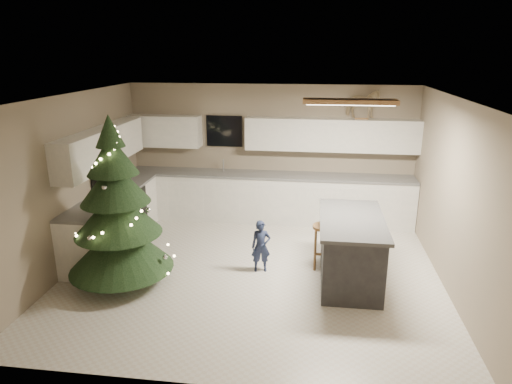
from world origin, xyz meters
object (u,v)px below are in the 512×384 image
island (350,249)px  bar_stool (324,236)px  christmas_tree (118,217)px  rocking_horse (362,104)px  toddler (261,246)px

island → bar_stool: 0.51m
island → christmas_tree: 3.31m
christmas_tree → island: bearing=8.6°
island → bar_stool: bearing=136.8°
christmas_tree → rocking_horse: (3.50, 2.88, 1.29)m
rocking_horse → island: bearing=-175.2°
toddler → island: bearing=-16.7°
island → toddler: (-1.30, 0.11, -0.08)m
island → bar_stool: island is taller
christmas_tree → toddler: 2.11m
bar_stool → toddler: (-0.93, -0.24, -0.12)m
rocking_horse → bar_stool: bearing=174.0°
christmas_tree → rocking_horse: 4.71m
bar_stool → toddler: toddler is taller
toddler → bar_stool: bearing=2.3°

